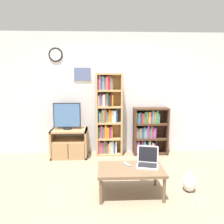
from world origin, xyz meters
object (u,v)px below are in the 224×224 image
(coffee_table, at_px, (131,171))
(laptop, at_px, (148,161))
(bookshelf_short, at_px, (148,131))
(cat, at_px, (189,182))
(remote_near_laptop, at_px, (127,164))
(tv_stand, at_px, (70,143))
(television, at_px, (67,116))
(bookshelf_tall, at_px, (108,116))

(coffee_table, height_order, laptop, laptop)
(bookshelf_short, height_order, cat, bookshelf_short)
(remote_near_laptop, bearing_deg, bookshelf_short, -142.20)
(bookshelf_short, distance_m, laptop, 1.64)
(tv_stand, distance_m, coffee_table, 1.90)
(tv_stand, height_order, bookshelf_short, bookshelf_short)
(remote_near_laptop, bearing_deg, coffee_table, 81.33)
(coffee_table, xyz_separation_m, cat, (0.88, 0.06, -0.21))
(bookshelf_short, xyz_separation_m, cat, (0.28, -1.63, -0.37))
(television, height_order, remote_near_laptop, television)
(tv_stand, relative_size, bookshelf_short, 0.73)
(tv_stand, relative_size, television, 1.32)
(tv_stand, height_order, bookshelf_tall, bookshelf_tall)
(coffee_table, height_order, remote_near_laptop, remote_near_laptop)
(laptop, bearing_deg, coffee_table, -146.26)
(tv_stand, bearing_deg, television, 138.49)
(laptop, bearing_deg, bookshelf_short, 92.06)
(remote_near_laptop, distance_m, cat, 0.96)
(coffee_table, distance_m, remote_near_laptop, 0.13)
(tv_stand, height_order, television, television)
(laptop, bearing_deg, remote_near_laptop, -170.29)
(tv_stand, xyz_separation_m, television, (-0.04, 0.03, 0.57))
(coffee_table, xyz_separation_m, remote_near_laptop, (-0.04, 0.12, 0.05))
(bookshelf_tall, xyz_separation_m, cat, (1.16, -1.63, -0.71))
(bookshelf_tall, xyz_separation_m, remote_near_laptop, (0.23, -1.58, -0.45))
(tv_stand, relative_size, laptop, 2.02)
(bookshelf_tall, distance_m, coffee_table, 1.78)
(tv_stand, xyz_separation_m, remote_near_laptop, (1.04, -1.44, 0.10))
(bookshelf_tall, relative_size, remote_near_laptop, 10.87)
(television, bearing_deg, remote_near_laptop, -53.82)
(bookshelf_tall, bearing_deg, coffee_table, -80.61)
(television, bearing_deg, tv_stand, -41.51)
(coffee_table, distance_m, laptop, 0.29)
(tv_stand, distance_m, cat, 2.48)
(tv_stand, relative_size, remote_near_laptop, 4.59)
(television, xyz_separation_m, bookshelf_short, (1.72, 0.10, -0.36))
(tv_stand, xyz_separation_m, coffee_table, (1.09, -1.56, 0.05))
(bookshelf_tall, bearing_deg, tv_stand, -170.75)
(bookshelf_short, relative_size, remote_near_laptop, 6.34)
(tv_stand, height_order, laptop, laptop)
(bookshelf_tall, height_order, laptop, bookshelf_tall)
(laptop, relative_size, remote_near_laptop, 2.27)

